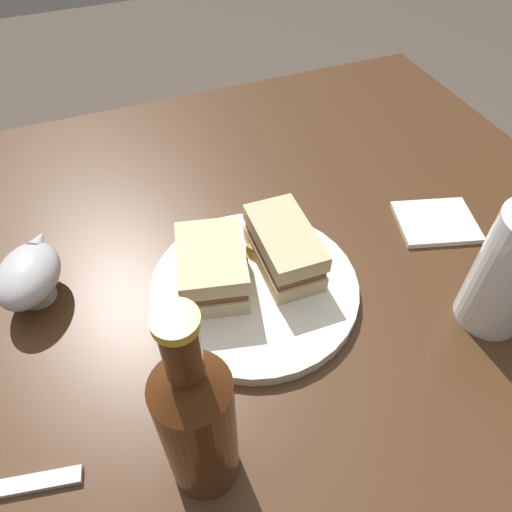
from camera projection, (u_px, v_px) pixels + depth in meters
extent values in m
plane|color=#4C4238|center=(257.00, 448.00, 1.20)|extent=(6.00, 6.00, 0.00)
cube|color=#422816|center=(257.00, 378.00, 0.93)|extent=(1.03, 0.88, 0.72)
cylinder|color=silver|center=(254.00, 288.00, 0.61)|extent=(0.26, 0.26, 0.02)
cube|color=#CCB284|center=(283.00, 257.00, 0.62)|extent=(0.07, 0.12, 0.02)
cube|color=brown|center=(284.00, 247.00, 0.60)|extent=(0.07, 0.12, 0.01)
cube|color=#CCB284|center=(285.00, 237.00, 0.59)|extent=(0.07, 0.12, 0.02)
cube|color=beige|center=(213.00, 277.00, 0.60)|extent=(0.10, 0.12, 0.02)
cube|color=brown|center=(212.00, 267.00, 0.58)|extent=(0.10, 0.12, 0.01)
cube|color=beige|center=(211.00, 257.00, 0.57)|extent=(0.10, 0.12, 0.02)
cube|color=#B77F33|center=(222.00, 245.00, 0.64)|extent=(0.02, 0.04, 0.01)
cube|color=#B77F33|center=(214.00, 265.00, 0.61)|extent=(0.06, 0.04, 0.02)
cube|color=gold|center=(230.00, 264.00, 0.61)|extent=(0.04, 0.02, 0.02)
cube|color=#AD702D|center=(195.00, 257.00, 0.62)|extent=(0.04, 0.02, 0.02)
cube|color=gold|center=(260.00, 246.00, 0.64)|extent=(0.04, 0.04, 0.01)
cube|color=#B77F33|center=(216.00, 249.00, 0.63)|extent=(0.03, 0.04, 0.02)
cylinder|color=white|center=(511.00, 272.00, 0.53)|extent=(0.08, 0.08, 0.16)
cylinder|color=orange|center=(497.00, 296.00, 0.56)|extent=(0.07, 0.07, 0.07)
cylinder|color=#B7B7BC|center=(37.00, 292.00, 0.60)|extent=(0.04, 0.04, 0.02)
ellipsoid|color=#B7B7BC|center=(28.00, 275.00, 0.58)|extent=(0.11, 0.12, 0.05)
ellipsoid|color=#381E0F|center=(26.00, 272.00, 0.57)|extent=(0.09, 0.10, 0.02)
cone|color=#B7B7BC|center=(39.00, 241.00, 0.60)|extent=(0.03, 0.04, 0.02)
cylinder|color=#47230F|center=(199.00, 432.00, 0.41)|extent=(0.06, 0.06, 0.16)
cone|color=#47230F|center=(188.00, 379.00, 0.34)|extent=(0.06, 0.06, 0.02)
cylinder|color=#47230F|center=(181.00, 350.00, 0.31)|extent=(0.03, 0.03, 0.06)
cylinder|color=gold|center=(175.00, 322.00, 0.29)|extent=(0.03, 0.03, 0.01)
cube|color=silver|center=(436.00, 222.00, 0.70)|extent=(0.13, 0.12, 0.01)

